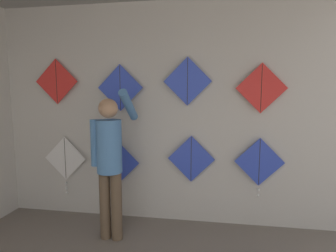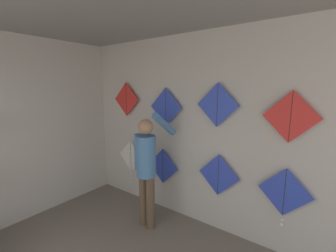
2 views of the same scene
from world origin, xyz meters
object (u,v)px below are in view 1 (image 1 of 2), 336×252
kite_1 (117,163)px  kite_6 (187,81)px  kite_0 (65,161)px  kite_3 (259,164)px  kite_5 (120,88)px  kite_4 (57,82)px  kite_2 (191,159)px  shopkeeper (110,156)px  kite_7 (261,88)px

kite_1 → kite_6: kite_6 is taller
kite_0 → kite_3: (2.54, 0.00, 0.06)m
kite_1 → kite_5: bearing=0.0°
kite_4 → kite_1: bearing=0.0°
kite_4 → kite_2: bearing=0.0°
shopkeeper → kite_2: (0.88, 0.49, -0.12)m
shopkeeper → kite_0: 0.99m
kite_3 → kite_6: 1.33m
kite_1 → kite_6: bearing=0.0°
kite_0 → kite_4: kite_4 is taller
kite_0 → kite_7: (2.53, 0.00, 0.98)m
kite_0 → kite_7: 2.71m
shopkeeper → kite_1: size_ratio=2.90×
kite_1 → kite_7: size_ratio=1.00×
kite_2 → kite_4: kite_4 is taller
kite_1 → kite_3: size_ratio=0.81×
kite_7 → kite_0: bearing=-180.0°
kite_1 → kite_2: bearing=0.0°
kite_3 → kite_7: (-0.01, 0.00, 0.91)m
kite_1 → kite_5: size_ratio=1.00×
kite_2 → kite_6: (-0.06, 0.00, 0.97)m
kite_2 → kite_7: 1.20m
kite_1 → kite_2: 0.98m
kite_2 → kite_1: bearing=180.0°
shopkeeper → kite_3: bearing=18.4°
kite_1 → kite_2: kite_2 is taller
kite_3 → kite_7: bearing=177.3°
kite_3 → kite_4: size_ratio=1.23×
kite_1 → kite_3: (1.80, -0.00, 0.06)m
kite_3 → kite_7: 0.91m
kite_5 → kite_7: kite_5 is taller
kite_3 → kite_7: size_ratio=1.23×
kite_2 → kite_4: (-1.79, 0.00, 0.98)m
kite_5 → kite_6: (0.86, 0.00, 0.07)m
kite_7 → kite_4: bearing=180.0°
kite_6 → kite_7: size_ratio=1.00×
shopkeeper → kite_1: shopkeeper is taller
kite_2 → kite_3: bearing=-0.0°
kite_3 → kite_1: bearing=180.0°
shopkeeper → kite_7: kite_7 is taller
kite_4 → shopkeeper: bearing=-28.5°
kite_0 → kite_4: 1.07m
kite_7 → kite_3: bearing=-2.7°
kite_2 → kite_5: 1.28m
shopkeeper → kite_0: bearing=151.9°
kite_3 → kite_4: kite_4 is taller
shopkeeper → kite_3: (1.71, 0.49, -0.15)m
kite_1 → kite_3: bearing=-0.0°
shopkeeper → kite_7: size_ratio=2.90×
kite_1 → kite_2: size_ratio=1.00×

